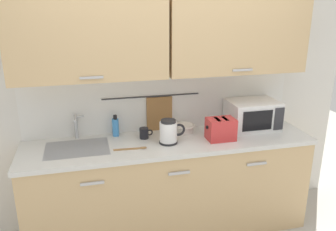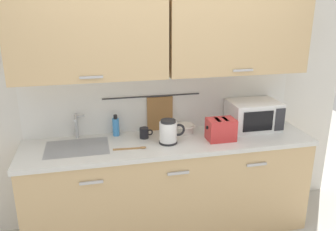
% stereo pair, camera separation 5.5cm
% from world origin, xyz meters
% --- Properties ---
extents(counter_unit, '(2.53, 0.64, 0.90)m').
position_xyz_m(counter_unit, '(-0.01, 0.30, 0.46)').
color(counter_unit, tan).
rests_on(counter_unit, ground).
extents(back_wall_assembly, '(3.70, 0.41, 2.50)m').
position_xyz_m(back_wall_assembly, '(-0.00, 0.53, 1.52)').
color(back_wall_assembly, silver).
rests_on(back_wall_assembly, ground).
extents(sink_faucet, '(0.09, 0.17, 0.22)m').
position_xyz_m(sink_faucet, '(-0.78, 0.53, 1.04)').
color(sink_faucet, '#B2B5BA').
rests_on(sink_faucet, counter_unit).
extents(microwave, '(0.46, 0.35, 0.27)m').
position_xyz_m(microwave, '(0.84, 0.41, 1.04)').
color(microwave, white).
rests_on(microwave, counter_unit).
extents(electric_kettle, '(0.23, 0.16, 0.21)m').
position_xyz_m(electric_kettle, '(-0.02, 0.25, 1.00)').
color(electric_kettle, black).
rests_on(electric_kettle, counter_unit).
extents(dish_soap_bottle, '(0.06, 0.06, 0.20)m').
position_xyz_m(dish_soap_bottle, '(-0.44, 0.52, 0.99)').
color(dish_soap_bottle, '#3F8CD8').
rests_on(dish_soap_bottle, counter_unit).
extents(mug_near_sink, '(0.12, 0.08, 0.09)m').
position_xyz_m(mug_near_sink, '(-0.20, 0.40, 0.95)').
color(mug_near_sink, black).
rests_on(mug_near_sink, counter_unit).
extents(mixing_bowl, '(0.21, 0.21, 0.08)m').
position_xyz_m(mixing_bowl, '(0.17, 0.46, 0.94)').
color(mixing_bowl, silver).
rests_on(mixing_bowl, counter_unit).
extents(toaster, '(0.26, 0.17, 0.19)m').
position_xyz_m(toaster, '(0.44, 0.22, 1.00)').
color(toaster, red).
rests_on(toaster, counter_unit).
extents(wooden_spoon, '(0.28, 0.05, 0.01)m').
position_xyz_m(wooden_spoon, '(-0.33, 0.19, 0.91)').
color(wooden_spoon, '#9E7042').
rests_on(wooden_spoon, counter_unit).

